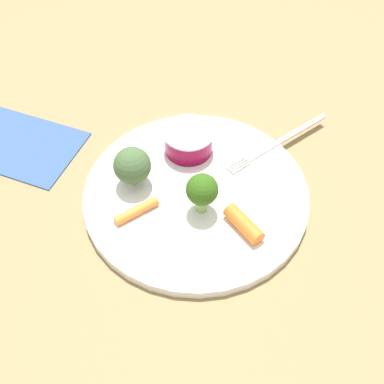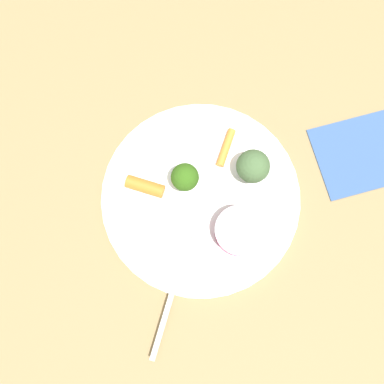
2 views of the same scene
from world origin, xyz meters
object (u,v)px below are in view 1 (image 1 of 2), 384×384
object	(u,v)px
sauce_cup	(189,141)
broccoli_floret_0	(202,191)
carrot_stick_1	(244,224)
napkin	(19,144)
broccoli_floret_1	(132,166)
fork	(277,143)
plate	(196,194)
carrot_stick_0	(137,211)

from	to	relation	value
sauce_cup	broccoli_floret_0	distance (m)	0.10
carrot_stick_1	napkin	distance (m)	0.31
broccoli_floret_0	broccoli_floret_1	xyz separation A→B (m)	(-0.08, 0.02, -0.00)
carrot_stick_1	fork	size ratio (longest dim) A/B	0.40
broccoli_floret_0	carrot_stick_1	size ratio (longest dim) A/B	1.04
broccoli_floret_0	napkin	world-z (taller)	broccoli_floret_0
plate	carrot_stick_1	world-z (taller)	carrot_stick_1
sauce_cup	broccoli_floret_0	world-z (taller)	broccoli_floret_0
plate	carrot_stick_1	distance (m)	0.07
sauce_cup	fork	world-z (taller)	sauce_cup
carrot_stick_0	fork	size ratio (longest dim) A/B	0.42
carrot_stick_1	napkin	xyz separation A→B (m)	(-0.30, 0.09, -0.02)
plate	carrot_stick_1	xyz separation A→B (m)	(0.06, -0.04, 0.01)
sauce_cup	broccoli_floret_1	bearing A→B (deg)	-129.37
sauce_cup	carrot_stick_0	world-z (taller)	sauce_cup
plate	sauce_cup	world-z (taller)	sauce_cup
napkin	fork	bearing A→B (deg)	8.51
broccoli_floret_0	fork	distance (m)	0.14
broccoli_floret_0	carrot_stick_0	distance (m)	0.08
sauce_cup	carrot_stick_0	size ratio (longest dim) A/B	1.17
fork	sauce_cup	bearing A→B (deg)	-164.78
sauce_cup	broccoli_floret_1	size ratio (longest dim) A/B	1.20
plate	napkin	bearing A→B (deg)	169.42
broccoli_floret_1	napkin	distance (m)	0.18
broccoli_floret_0	sauce_cup	bearing A→B (deg)	109.41
broccoli_floret_0	broccoli_floret_1	size ratio (longest dim) A/B	1.02
carrot_stick_0	sauce_cup	bearing A→B (deg)	70.30
fork	carrot_stick_1	bearing A→B (deg)	-101.27
sauce_cup	carrot_stick_0	bearing A→B (deg)	-109.70
sauce_cup	napkin	xyz separation A→B (m)	(-0.22, -0.02, -0.03)
broccoli_floret_0	napkin	distance (m)	0.26
sauce_cup	broccoli_floret_0	xyz separation A→B (m)	(0.03, -0.09, 0.02)
carrot_stick_0	napkin	size ratio (longest dim) A/B	0.34
broccoli_floret_0	napkin	bearing A→B (deg)	164.55
broccoli_floret_0	broccoli_floret_1	distance (m)	0.09
broccoli_floret_0	fork	size ratio (longest dim) A/B	0.42
sauce_cup	carrot_stick_1	xyz separation A→B (m)	(0.08, -0.11, -0.01)
plate	sauce_cup	xyz separation A→B (m)	(-0.02, 0.06, 0.02)
plate	fork	bearing A→B (deg)	47.16
plate	carrot_stick_0	xyz separation A→B (m)	(-0.06, -0.04, 0.01)
plate	fork	xyz separation A→B (m)	(0.09, 0.09, 0.01)
carrot_stick_1	plate	bearing A→B (deg)	144.43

